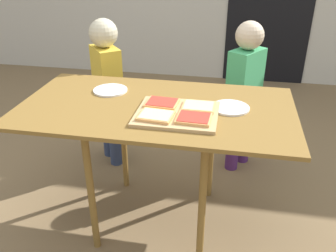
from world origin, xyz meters
The scene contains 11 objects.
ground_plane centered at (0.00, 0.00, 0.00)m, with size 16.00×16.00×0.00m, color brown.
dining_table centered at (0.00, 0.00, 0.67)m, with size 1.38×0.74×0.73m.
cutting_board centered at (0.12, -0.09, 0.74)m, with size 0.39×0.33×0.02m, color tan.
pizza_slice_far_right centered at (0.22, -0.02, 0.76)m, with size 0.16×0.13×0.02m.
pizza_slice_near_left centered at (0.04, -0.16, 0.76)m, with size 0.17×0.14×0.02m.
pizza_slice_near_right centered at (0.21, -0.16, 0.76)m, with size 0.16×0.14×0.02m.
pizza_slice_far_left centered at (0.03, -0.01, 0.76)m, with size 0.16×0.14×0.02m.
plate_white_left centered at (-0.29, 0.14, 0.74)m, with size 0.19×0.19×0.01m, color white.
plate_white_right centered at (0.37, 0.03, 0.74)m, with size 0.19×0.19×0.01m, color silver.
child_left centered at (-0.47, 0.58, 0.61)m, with size 0.26×0.27×1.04m.
child_right centered at (0.45, 0.68, 0.60)m, with size 0.25×0.28×1.04m.
Camera 1 is at (0.37, -1.61, 1.48)m, focal length 38.42 mm.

